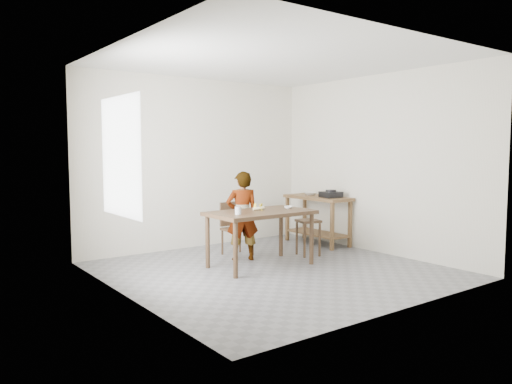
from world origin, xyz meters
TOP-DOWN VIEW (x-y plane):
  - floor at (0.00, 0.00)m, footprint 4.00×4.00m
  - ceiling at (0.00, 0.00)m, footprint 4.00×4.00m
  - wall_back at (0.00, 2.02)m, footprint 4.00×0.04m
  - wall_front at (0.00, -2.02)m, footprint 4.00×0.04m
  - wall_left at (-2.02, 0.00)m, footprint 0.04×4.00m
  - wall_right at (2.02, 0.00)m, footprint 0.04×4.00m
  - window_pane at (-1.97, 0.20)m, footprint 0.02×1.10m
  - dining_table at (0.00, 0.30)m, footprint 1.40×0.80m
  - prep_counter at (1.72, 1.00)m, footprint 0.50×1.20m
  - child at (0.02, 0.75)m, footprint 0.54×0.46m
  - dining_chair at (0.15, 1.06)m, footprint 0.39×0.39m
  - stool at (0.98, 0.42)m, footprint 0.37×0.37m
  - glass_tumbler at (-0.43, 0.20)m, footprint 0.10×0.10m
  - small_bowl at (0.47, 0.27)m, footprint 0.13×0.13m
  - banana at (0.04, 0.39)m, footprint 0.21×0.18m
  - serving_bowl at (1.74, 1.20)m, footprint 0.27×0.27m
  - gas_burner at (1.73, 0.70)m, footprint 0.32×0.32m

SIDE VIEW (x-z plane):
  - floor at x=0.00m, z-range -0.04..0.00m
  - stool at x=0.98m, z-range 0.00..0.54m
  - dining_table at x=0.00m, z-range 0.00..0.75m
  - dining_chair at x=0.15m, z-range 0.00..0.79m
  - prep_counter at x=1.72m, z-range 0.00..0.80m
  - child at x=0.02m, z-range 0.00..1.27m
  - small_bowl at x=0.47m, z-range 0.75..0.79m
  - banana at x=0.04m, z-range 0.75..0.81m
  - glass_tumbler at x=-0.43m, z-range 0.75..0.85m
  - serving_bowl at x=1.74m, z-range 0.80..0.85m
  - gas_burner at x=1.73m, z-range 0.80..0.89m
  - wall_back at x=0.00m, z-range 0.00..2.70m
  - wall_front at x=0.00m, z-range 0.00..2.70m
  - wall_left at x=-2.02m, z-range 0.00..2.70m
  - wall_right at x=2.02m, z-range 0.00..2.70m
  - window_pane at x=-1.97m, z-range 0.85..2.15m
  - ceiling at x=0.00m, z-range 2.70..2.74m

